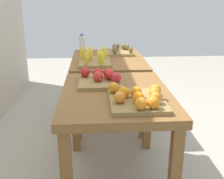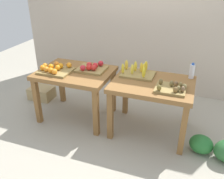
{
  "view_description": "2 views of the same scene",
  "coord_description": "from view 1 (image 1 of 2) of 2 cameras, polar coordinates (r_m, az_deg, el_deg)",
  "views": [
    {
      "loc": [
        -2.47,
        0.15,
        1.43
      ],
      "look_at": [
        0.05,
        -0.01,
        0.56
      ],
      "focal_mm": 44.44,
      "sensor_mm": 36.0,
      "label": 1
    },
    {
      "loc": [
        1.03,
        -2.84,
        2.08
      ],
      "look_at": [
        0.0,
        0.0,
        0.55
      ],
      "focal_mm": 39.13,
      "sensor_mm": 36.0,
      "label": 2
    }
  ],
  "objects": [
    {
      "name": "orange_bin",
      "position": [
        1.81,
        5.34,
        -1.78
      ],
      "size": [
        0.44,
        0.37,
        0.11
      ],
      "color": "olive",
      "rests_on": "display_table_left"
    },
    {
      "name": "apple_bin",
      "position": [
        2.23,
        -2.26,
        2.28
      ],
      "size": [
        0.4,
        0.35,
        0.11
      ],
      "color": "olive",
      "rests_on": "display_table_left"
    },
    {
      "name": "watermelon_pile",
      "position": [
        4.16,
        2.1,
        0.86
      ],
      "size": [
        0.7,
        0.38,
        0.28
      ],
      "color": "#2B6631",
      "rests_on": "ground_plane"
    },
    {
      "name": "banana_crate",
      "position": [
        2.86,
        -3.73,
        6.18
      ],
      "size": [
        0.44,
        0.32,
        0.17
      ],
      "color": "olive",
      "rests_on": "display_table_right"
    },
    {
      "name": "ground_plane",
      "position": [
        2.86,
        -0.16,
        -10.95
      ],
      "size": [
        8.0,
        8.0,
        0.0
      ],
      "primitive_type": "plane",
      "color": "#ABA494"
    },
    {
      "name": "kiwi_bin",
      "position": [
        3.37,
        1.49,
        7.95
      ],
      "size": [
        0.37,
        0.32,
        0.1
      ],
      "color": "olive",
      "rests_on": "display_table_right"
    },
    {
      "name": "display_table_right",
      "position": [
        3.14,
        -0.81,
        4.47
      ],
      "size": [
        1.04,
        0.8,
        0.75
      ],
      "color": "brown",
      "rests_on": "ground_plane"
    },
    {
      "name": "water_bottle",
      "position": [
        3.54,
        -6.19,
        9.48
      ],
      "size": [
        0.07,
        0.07,
        0.21
      ],
      "color": "silver",
      "rests_on": "display_table_right"
    },
    {
      "name": "display_table_left",
      "position": [
        2.08,
        0.8,
        -3.33
      ],
      "size": [
        1.04,
        0.8,
        0.75
      ],
      "color": "brown",
      "rests_on": "ground_plane"
    }
  ]
}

